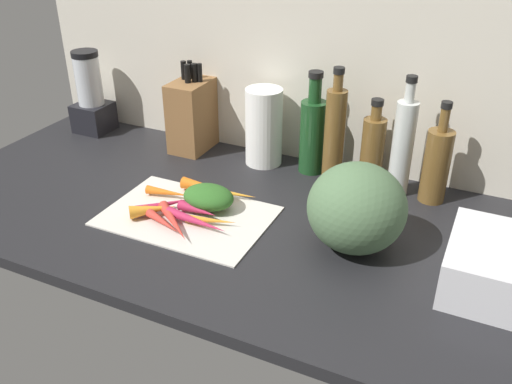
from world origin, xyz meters
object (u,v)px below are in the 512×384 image
(bottle_3, at_px, (402,146))
(knife_block, at_px, (193,114))
(bottle_0, at_px, (313,133))
(carrot_1, at_px, (211,220))
(carrot_6, at_px, (198,210))
(dish_rack, at_px, (507,270))
(carrot_7, at_px, (196,221))
(bottle_2, at_px, (372,149))
(carrot_9, at_px, (174,222))
(blender_appliance, at_px, (91,97))
(bottle_1, at_px, (334,135))
(carrot_0, at_px, (164,205))
(bottle_4, at_px, (436,164))
(cutting_board, at_px, (187,215))
(carrot_4, at_px, (168,193))
(paper_towel_roll, at_px, (264,127))
(carrot_3, at_px, (230,193))
(winter_squash, at_px, (357,208))
(carrot_5, at_px, (205,187))
(carrot_8, at_px, (161,220))
(carrot_2, at_px, (153,209))

(bottle_3, bearing_deg, knife_block, 177.87)
(bottle_0, bearing_deg, carrot_1, -106.04)
(carrot_6, bearing_deg, dish_rack, 1.77)
(carrot_1, bearing_deg, carrot_7, -140.81)
(carrot_1, distance_m, bottle_2, 0.49)
(carrot_9, bearing_deg, dish_rack, 7.23)
(blender_appliance, xyz_separation_m, bottle_1, (0.84, -0.01, 0.02))
(carrot_7, bearing_deg, carrot_0, 163.50)
(bottle_0, bearing_deg, bottle_4, -4.44)
(cutting_board, distance_m, bottle_0, 0.44)
(carrot_4, relative_size, paper_towel_roll, 0.55)
(carrot_7, bearing_deg, bottle_3, 44.30)
(knife_block, bearing_deg, bottle_0, 0.59)
(knife_block, xyz_separation_m, bottle_1, (0.47, -0.04, 0.03))
(carrot_0, height_order, knife_block, knife_block)
(paper_towel_roll, bearing_deg, bottle_4, -1.83)
(carrot_6, bearing_deg, bottle_0, 66.12)
(bottle_0, bearing_deg, carrot_3, -117.82)
(winter_squash, distance_m, bottle_2, 0.33)
(carrot_9, xyz_separation_m, bottle_2, (0.36, 0.44, 0.08))
(carrot_5, relative_size, knife_block, 0.50)
(carrot_5, height_order, winter_squash, winter_squash)
(carrot_3, height_order, bottle_4, bottle_4)
(bottle_4, distance_m, dish_rack, 0.38)
(carrot_1, relative_size, carrot_8, 0.89)
(knife_block, xyz_separation_m, bottle_2, (0.56, 0.00, -0.01))
(carrot_6, relative_size, bottle_4, 0.39)
(dish_rack, bearing_deg, bottle_2, 136.98)
(carrot_0, distance_m, carrot_5, 0.13)
(carrot_2, distance_m, carrot_8, 0.05)
(carrot_0, xyz_separation_m, carrot_3, (0.12, 0.13, -0.00))
(cutting_board, xyz_separation_m, carrot_3, (0.06, 0.12, 0.01))
(bottle_1, xyz_separation_m, bottle_3, (0.18, 0.01, -0.00))
(carrot_0, bearing_deg, knife_block, 109.64)
(bottle_0, relative_size, dish_rack, 1.22)
(carrot_6, relative_size, bottle_1, 0.32)
(carrot_8, relative_size, knife_block, 0.52)
(carrot_2, distance_m, carrot_5, 0.17)
(carrot_1, height_order, carrot_4, carrot_4)
(carrot_4, distance_m, bottle_3, 0.62)
(carrot_4, distance_m, carrot_9, 0.15)
(carrot_4, bearing_deg, carrot_2, -79.77)
(cutting_board, bearing_deg, carrot_6, 15.39)
(carrot_3, xyz_separation_m, bottle_3, (0.39, 0.23, 0.12))
(winter_squash, xyz_separation_m, bottle_0, (-0.22, 0.32, 0.02))
(carrot_6, distance_m, bottle_3, 0.55)
(bottle_1, xyz_separation_m, dish_rack, (0.47, -0.31, -0.09))
(carrot_6, xyz_separation_m, bottle_2, (0.34, 0.37, 0.08))
(bottle_2, bearing_deg, paper_towel_roll, -177.89)
(knife_block, bearing_deg, cutting_board, -61.84)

